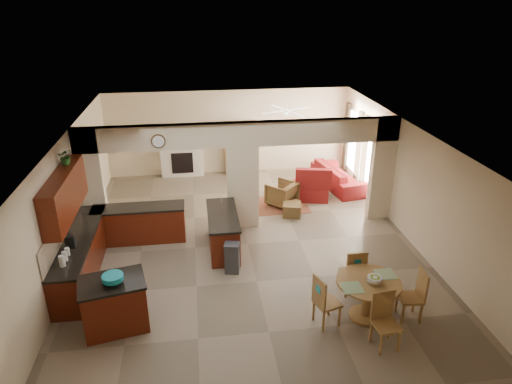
{
  "coord_description": "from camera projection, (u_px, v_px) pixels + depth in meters",
  "views": [
    {
      "loc": [
        -1.13,
        -9.68,
        5.65
      ],
      "look_at": [
        0.25,
        0.3,
        1.25
      ],
      "focal_mm": 32.0,
      "sensor_mm": 36.0,
      "label": 1
    }
  ],
  "objects": [
    {
      "name": "floor",
      "position": [
        248.0,
        244.0,
        11.19
      ],
      "size": [
        10.0,
        10.0,
        0.0
      ],
      "primitive_type": "plane",
      "color": "#786853",
      "rests_on": "ground"
    },
    {
      "name": "ceiling",
      "position": [
        247.0,
        134.0,
        10.07
      ],
      "size": [
        10.0,
        10.0,
        0.0
      ],
      "primitive_type": "plane",
      "rotation": [
        3.14,
        0.0,
        0.0
      ],
      "color": "white",
      "rests_on": "wall_back"
    },
    {
      "name": "wall_back",
      "position": [
        229.0,
        132.0,
        15.17
      ],
      "size": [
        8.0,
        0.0,
        8.0
      ],
      "primitive_type": "plane",
      "rotation": [
        1.57,
        0.0,
        0.0
      ],
      "color": "beige",
      "rests_on": "floor"
    },
    {
      "name": "wall_front",
      "position": [
        292.0,
        340.0,
        6.09
      ],
      "size": [
        8.0,
        0.0,
        8.0
      ],
      "primitive_type": "plane",
      "rotation": [
        -1.57,
        0.0,
        0.0
      ],
      "color": "beige",
      "rests_on": "floor"
    },
    {
      "name": "wall_left",
      "position": [
        69.0,
        202.0,
        10.12
      ],
      "size": [
        0.0,
        10.0,
        10.0
      ],
      "primitive_type": "plane",
      "rotation": [
        1.57,
        0.0,
        1.57
      ],
      "color": "beige",
      "rests_on": "floor"
    },
    {
      "name": "wall_right",
      "position": [
        410.0,
        183.0,
        11.13
      ],
      "size": [
        0.0,
        10.0,
        10.0
      ],
      "primitive_type": "plane",
      "rotation": [
        1.57,
        0.0,
        -1.57
      ],
      "color": "beige",
      "rests_on": "floor"
    },
    {
      "name": "partition_left_pier",
      "position": [
        91.0,
        184.0,
        11.07
      ],
      "size": [
        0.6,
        0.25,
        2.8
      ],
      "primitive_type": "cube",
      "color": "beige",
      "rests_on": "floor"
    },
    {
      "name": "partition_center_pier",
      "position": [
        243.0,
        187.0,
        11.66
      ],
      "size": [
        0.8,
        0.25,
        2.2
      ],
      "primitive_type": "cube",
      "color": "beige",
      "rests_on": "floor"
    },
    {
      "name": "partition_right_pier",
      "position": [
        382.0,
        169.0,
        12.0
      ],
      "size": [
        0.6,
        0.25,
        2.8
      ],
      "primitive_type": "cube",
      "color": "beige",
      "rests_on": "floor"
    },
    {
      "name": "partition_header",
      "position": [
        242.0,
        134.0,
        11.09
      ],
      "size": [
        8.0,
        0.25,
        0.6
      ],
      "primitive_type": "cube",
      "color": "beige",
      "rests_on": "partition_center_pier"
    },
    {
      "name": "kitchen_counter",
      "position": [
        107.0,
        242.0,
        10.37
      ],
      "size": [
        2.52,
        3.29,
        1.48
      ],
      "color": "#3D0F07",
      "rests_on": "floor"
    },
    {
      "name": "upper_cabinets",
      "position": [
        64.0,
        194.0,
        9.21
      ],
      "size": [
        0.35,
        2.4,
        0.9
      ],
      "primitive_type": "cube",
      "color": "#3D0F07",
      "rests_on": "wall_left"
    },
    {
      "name": "peninsula",
      "position": [
        223.0,
        231.0,
        10.83
      ],
      "size": [
        0.7,
        1.85,
        0.91
      ],
      "color": "#3D0F07",
      "rests_on": "floor"
    },
    {
      "name": "wall_clock",
      "position": [
        158.0,
        141.0,
        10.73
      ],
      "size": [
        0.34,
        0.03,
        0.34
      ],
      "primitive_type": "cylinder",
      "rotation": [
        1.57,
        0.0,
        0.0
      ],
      "color": "#4F381A",
      "rests_on": "partition_header"
    },
    {
      "name": "rug",
      "position": [
        280.0,
        205.0,
        13.24
      ],
      "size": [
        1.6,
        1.3,
        0.01
      ],
      "primitive_type": "cube",
      "color": "brown",
      "rests_on": "floor"
    },
    {
      "name": "fireplace",
      "position": [
        182.0,
        158.0,
        15.13
      ],
      "size": [
        1.6,
        0.35,
        1.2
      ],
      "color": "beige",
      "rests_on": "floor"
    },
    {
      "name": "shelving_unit",
      "position": [
        240.0,
        148.0,
        15.25
      ],
      "size": [
        1.0,
        0.32,
        1.8
      ],
      "primitive_type": "cube",
      "color": "olive",
      "rests_on": "floor"
    },
    {
      "name": "window_a",
      "position": [
        373.0,
        159.0,
        13.29
      ],
      "size": [
        0.02,
        0.9,
        1.9
      ],
      "primitive_type": "cube",
      "color": "white",
      "rests_on": "wall_right"
    },
    {
      "name": "window_b",
      "position": [
        353.0,
        142.0,
        14.84
      ],
      "size": [
        0.02,
        0.9,
        1.9
      ],
      "primitive_type": "cube",
      "color": "white",
      "rests_on": "wall_right"
    },
    {
      "name": "glazed_door",
      "position": [
        362.0,
        155.0,
        14.13
      ],
      "size": [
        0.02,
        0.7,
        2.1
      ],
      "primitive_type": "cube",
      "color": "white",
      "rests_on": "wall_right"
    },
    {
      "name": "drape_a_left",
      "position": [
        379.0,
        167.0,
        12.74
      ],
      "size": [
        0.1,
        0.28,
        2.3
      ],
      "primitive_type": "cube",
      "color": "#441C1B",
      "rests_on": "wall_right"
    },
    {
      "name": "drape_a_right",
      "position": [
        364.0,
        153.0,
        13.83
      ],
      "size": [
        0.1,
        0.28,
        2.3
      ],
      "primitive_type": "cube",
      "color": "#441C1B",
      "rests_on": "wall_right"
    },
    {
      "name": "drape_b_left",
      "position": [
        359.0,
        148.0,
        14.29
      ],
      "size": [
        0.1,
        0.28,
        2.3
      ],
      "primitive_type": "cube",
      "color": "#441C1B",
      "rests_on": "wall_right"
    },
    {
      "name": "drape_b_right",
      "position": [
        346.0,
        137.0,
        15.38
      ],
      "size": [
        0.1,
        0.28,
        2.3
      ],
      "primitive_type": "cube",
      "color": "#441C1B",
      "rests_on": "wall_right"
    },
    {
      "name": "ceiling_fan",
      "position": [
        286.0,
        111.0,
        13.07
      ],
      "size": [
        1.0,
        1.0,
        0.1
      ],
      "primitive_type": "cylinder",
      "color": "white",
      "rests_on": "ceiling"
    },
    {
      "name": "kitchen_island",
      "position": [
        115.0,
        304.0,
        8.23
      ],
      "size": [
        1.29,
        1.04,
        0.99
      ],
      "rotation": [
        0.0,
        0.0,
        0.21
      ],
      "color": "#3D0F07",
      "rests_on": "floor"
    },
    {
      "name": "teal_bowl",
      "position": [
        113.0,
        279.0,
        7.94
      ],
      "size": [
        0.37,
        0.37,
        0.17
      ],
      "primitive_type": "cylinder",
      "color": "#147E8C",
      "rests_on": "kitchen_island"
    },
    {
      "name": "trash_can",
      "position": [
        232.0,
        259.0,
        9.95
      ],
      "size": [
        0.35,
        0.32,
        0.65
      ],
      "primitive_type": "cube",
      "rotation": [
        0.0,
        0.0,
        -0.2
      ],
      "color": "#303033",
      "rests_on": "floor"
    },
    {
      "name": "dining_table",
      "position": [
        367.0,
        294.0,
        8.46
      ],
      "size": [
        1.2,
        1.2,
        0.82
      ],
      "color": "olive",
      "rests_on": "floor"
    },
    {
      "name": "fruit_bowl",
      "position": [
        375.0,
        280.0,
        8.26
      ],
      "size": [
        0.26,
        0.26,
        0.14
      ],
      "primitive_type": "cylinder",
      "color": "#86B426",
      "rests_on": "dining_table"
    },
    {
      "name": "sofa",
      "position": [
        339.0,
        176.0,
        14.41
      ],
      "size": [
        2.47,
        1.3,
        0.69
      ],
      "primitive_type": "imported",
      "rotation": [
        0.0,
        0.0,
        1.74
      ],
      "color": "maroon",
      "rests_on": "floor"
    },
    {
      "name": "chaise",
      "position": [
        310.0,
        191.0,
        13.65
      ],
      "size": [
        1.19,
        1.05,
        0.42
      ],
      "primitive_type": "cube",
      "rotation": [
        0.0,
        0.0,
        -0.21
      ],
      "color": "maroon",
      "rests_on": "floor"
    },
    {
      "name": "armchair",
      "position": [
        282.0,
        194.0,
        13.13
      ],
      "size": [
        1.06,
        1.06,
        0.69
      ],
      "primitive_type": "imported",
      "rotation": [
        0.0,
        0.0,
        3.92
      ],
      "color": "maroon",
      "rests_on": "floor"
    },
    {
      "name": "ottoman",
      "position": [
        292.0,
        209.0,
        12.57
      ],
      "size": [
        0.58,
        0.58,
        0.35
      ],
      "primitive_type": "cube",
      "rotation": [
        0.0,
        0.0,
        -0.23
      ],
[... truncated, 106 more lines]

